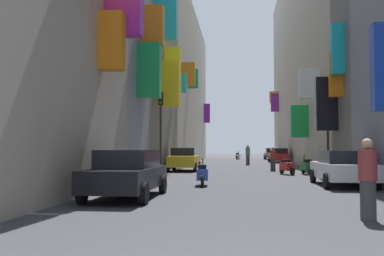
% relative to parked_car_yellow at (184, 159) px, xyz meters
% --- Properties ---
extents(ground_plane, '(140.00, 140.00, 0.00)m').
position_rel_parked_car_yellow_xyz_m(ground_plane, '(3.74, 5.05, -0.79)').
color(ground_plane, '#38383D').
extents(building_left_mid_b, '(7.31, 10.94, 15.13)m').
position_rel_parked_car_yellow_xyz_m(building_left_mid_b, '(-4.23, 0.23, 6.77)').
color(building_left_mid_b, slate).
rests_on(building_left_mid_b, ground).
extents(building_left_mid_c, '(7.23, 29.34, 16.87)m').
position_rel_parked_car_yellow_xyz_m(building_left_mid_c, '(-4.25, 20.38, 7.65)').
color(building_left_mid_c, '#B2A899').
rests_on(building_left_mid_c, ground).
extents(building_right_mid_b, '(7.28, 29.16, 21.30)m').
position_rel_parked_car_yellow_xyz_m(building_right_mid_b, '(11.74, 11.36, 9.86)').
color(building_right_mid_b, '#B2A899').
rests_on(building_right_mid_b, ground).
extents(building_right_mid_c, '(7.13, 9.11, 21.20)m').
position_rel_parked_car_yellow_xyz_m(building_right_mid_c, '(11.74, 30.49, 9.81)').
color(building_right_mid_c, '#B2A899').
rests_on(building_right_mid_c, ground).
extents(parked_car_yellow, '(1.90, 3.93, 1.51)m').
position_rel_parked_car_yellow_xyz_m(parked_car_yellow, '(0.00, 0.00, 0.00)').
color(parked_car_yellow, gold).
rests_on(parked_car_yellow, ground).
extents(parked_car_red, '(1.92, 4.34, 1.46)m').
position_rel_parked_car_yellow_xyz_m(parked_car_red, '(7.58, 16.08, -0.02)').
color(parked_car_red, '#B21E1E').
rests_on(parked_car_red, ground).
extents(parked_car_black, '(1.89, 4.32, 1.45)m').
position_rel_parked_car_yellow_xyz_m(parked_car_black, '(0.17, -15.08, -0.03)').
color(parked_car_black, black).
rests_on(parked_car_black, ground).
extents(parked_car_white, '(1.95, 4.44, 1.40)m').
position_rel_parked_car_yellow_xyz_m(parked_car_white, '(7.62, -10.26, -0.04)').
color(parked_car_white, white).
rests_on(parked_car_white, ground).
extents(parked_car_grey, '(1.96, 4.30, 1.45)m').
position_rel_parked_car_yellow_xyz_m(parked_car_grey, '(7.81, 27.64, -0.03)').
color(parked_car_grey, slate).
rests_on(parked_car_grey, ground).
extents(scooter_red, '(0.76, 1.85, 1.13)m').
position_rel_parked_car_yellow_xyz_m(scooter_red, '(6.23, -3.24, -0.33)').
color(scooter_red, red).
rests_on(scooter_red, ground).
extents(scooter_blue, '(0.51, 1.91, 1.13)m').
position_rel_parked_car_yellow_xyz_m(scooter_blue, '(2.09, -10.72, -0.33)').
color(scooter_blue, '#2D4CAD').
rests_on(scooter_blue, ground).
extents(scooter_white, '(0.63, 1.79, 1.13)m').
position_rel_parked_car_yellow_xyz_m(scooter_white, '(3.45, 27.02, -0.33)').
color(scooter_white, silver).
rests_on(scooter_white, ground).
extents(scooter_green, '(0.60, 1.79, 1.13)m').
position_rel_parked_car_yellow_xyz_m(scooter_green, '(7.40, -2.86, -0.33)').
color(scooter_green, '#287F3D').
rests_on(scooter_green, ground).
extents(pedestrian_crossing, '(0.54, 0.54, 1.57)m').
position_rel_parked_car_yellow_xyz_m(pedestrian_crossing, '(5.76, 0.49, -0.01)').
color(pedestrian_crossing, '#313131').
rests_on(pedestrian_crossing, ground).
extents(pedestrian_near_left, '(0.42, 0.42, 1.72)m').
position_rel_parked_car_yellow_xyz_m(pedestrian_near_left, '(6.22, -18.47, 0.07)').
color(pedestrian_near_left, '#3B3B3B').
rests_on(pedestrian_near_left, ground).
extents(pedestrian_near_right, '(0.39, 0.39, 1.77)m').
position_rel_parked_car_yellow_xyz_m(pedestrian_near_right, '(4.34, 9.56, 0.10)').
color(pedestrian_near_right, '#3C3C3C').
rests_on(pedestrian_near_right, ground).
extents(traffic_light_near_corner, '(0.26, 0.34, 4.14)m').
position_rel_parked_car_yellow_xyz_m(traffic_light_near_corner, '(8.36, -3.97, 2.04)').
color(traffic_light_near_corner, '#2D2D2D').
rests_on(traffic_light_near_corner, ground).
extents(traffic_light_far_corner, '(0.26, 0.34, 4.67)m').
position_rel_parked_car_yellow_xyz_m(traffic_light_far_corner, '(-0.81, -4.15, 2.36)').
color(traffic_light_far_corner, '#2D2D2D').
rests_on(traffic_light_far_corner, ground).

